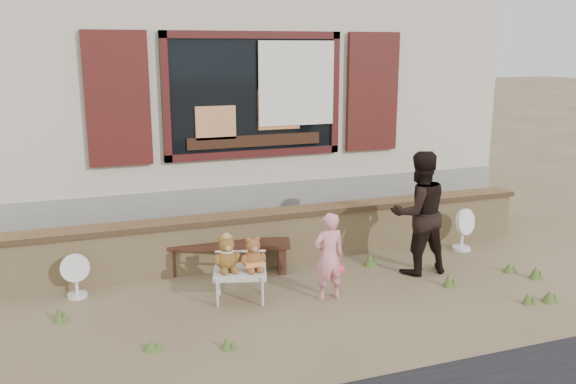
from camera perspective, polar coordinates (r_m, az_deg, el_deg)
name	(u,v)px	position (r m, az deg, el deg)	size (l,w,h in m)	color
ground	(306,288)	(7.06, 1.68, -8.99)	(80.00, 80.00, 0.00)	brown
shopfront	(212,88)	(10.85, -7.14, 9.66)	(8.04, 5.13, 4.00)	#A29A83
brick_wall	(277,235)	(7.83, -1.00, -4.05)	(7.10, 0.36, 0.67)	tan
bench	(228,250)	(7.47, -5.67, -5.46)	(1.54, 0.74, 0.39)	#321A11
folding_chair	(240,273)	(6.66, -4.50, -7.55)	(0.68, 0.64, 0.35)	beige
teddy_bear_left	(227,252)	(6.58, -5.76, -5.65)	(0.30, 0.26, 0.40)	brown
teddy_bear_right	(253,253)	(6.58, -3.31, -5.73)	(0.28, 0.24, 0.38)	brown
child	(329,256)	(6.63, 3.83, -6.03)	(0.36, 0.23, 0.98)	pink
adult	(419,213)	(7.48, 12.15, -1.92)	(0.73, 0.57, 1.50)	black
fan_left	(76,275)	(7.13, -19.25, -7.36)	(0.31, 0.21, 0.51)	white
fan_right	(463,229)	(8.58, 16.02, -3.36)	(0.38, 0.25, 0.58)	white
grass_tufts	(400,289)	(6.97, 10.46, -8.94)	(5.47, 1.83, 0.16)	#466127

